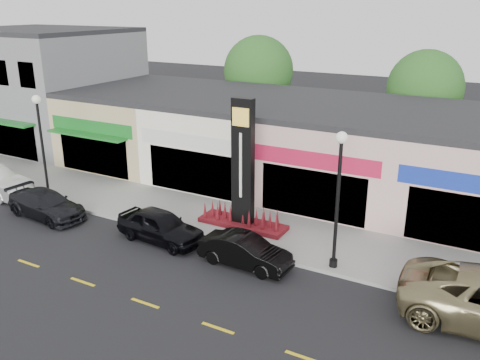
{
  "coord_description": "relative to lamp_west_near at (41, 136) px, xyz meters",
  "views": [
    {
      "loc": [
        13.39,
        -14.91,
        9.99
      ],
      "look_at": [
        2.96,
        4.0,
        2.46
      ],
      "focal_mm": 38.0,
      "sensor_mm": 36.0,
      "label": 1
    }
  ],
  "objects": [
    {
      "name": "ground",
      "position": [
        8.0,
        -2.5,
        -3.48
      ],
      "size": [
        120.0,
        120.0,
        0.0
      ],
      "primitive_type": "plane",
      "color": "black",
      "rests_on": "ground"
    },
    {
      "name": "sidewalk",
      "position": [
        8.0,
        1.85,
        -3.4
      ],
      "size": [
        52.0,
        4.3,
        0.15
      ],
      "primitive_type": "cube",
      "color": "gray",
      "rests_on": "ground"
    },
    {
      "name": "curb",
      "position": [
        8.0,
        -0.4,
        -3.4
      ],
      "size": [
        52.0,
        0.2,
        0.15
      ],
      "primitive_type": "cube",
      "color": "gray",
      "rests_on": "ground"
    },
    {
      "name": "building_grey_2story",
      "position": [
        -10.0,
        8.98,
        0.67
      ],
      "size": [
        12.0,
        10.95,
        8.3
      ],
      "color": "slate",
      "rests_on": "ground"
    },
    {
      "name": "shop_beige",
      "position": [
        -0.5,
        8.96,
        -1.08
      ],
      "size": [
        7.0,
        10.85,
        4.8
      ],
      "color": "tan",
      "rests_on": "ground"
    },
    {
      "name": "shop_cream",
      "position": [
        6.5,
        8.97,
        -1.08
      ],
      "size": [
        7.0,
        10.01,
        4.8
      ],
      "color": "white",
      "rests_on": "ground"
    },
    {
      "name": "shop_pink_w",
      "position": [
        13.5,
        8.97,
        -1.08
      ],
      "size": [
        7.0,
        10.01,
        4.8
      ],
      "color": "beige",
      "rests_on": "ground"
    },
    {
      "name": "tree_rear_west",
      "position": [
        4.0,
        17.0,
        1.74
      ],
      "size": [
        5.2,
        5.2,
        7.83
      ],
      "color": "#382619",
      "rests_on": "ground"
    },
    {
      "name": "tree_rear_mid",
      "position": [
        16.0,
        17.0,
        1.41
      ],
      "size": [
        4.8,
        4.8,
        7.29
      ],
      "color": "#382619",
      "rests_on": "ground"
    },
    {
      "name": "lamp_west_near",
      "position": [
        0.0,
        0.0,
        0.0
      ],
      "size": [
        0.44,
        0.44,
        5.47
      ],
      "color": "black",
      "rests_on": "sidewalk"
    },
    {
      "name": "lamp_east_near",
      "position": [
        16.0,
        0.0,
        0.0
      ],
      "size": [
        0.44,
        0.44,
        5.47
      ],
      "color": "black",
      "rests_on": "sidewalk"
    },
    {
      "name": "pylon_sign",
      "position": [
        11.0,
        1.7,
        -1.2
      ],
      "size": [
        4.2,
        1.3,
        6.0
      ],
      "color": "#500D16",
      "rests_on": "sidewalk"
    },
    {
      "name": "car_dark_sedan",
      "position": [
        1.87,
        -1.75,
        -2.82
      ],
      "size": [
        2.2,
        4.63,
        1.3
      ],
      "primitive_type": "imported",
      "rotation": [
        0.0,
        0.0,
        1.49
      ],
      "color": "black",
      "rests_on": "ground"
    },
    {
      "name": "car_black_sedan",
      "position": [
        8.43,
        -1.19,
        -2.76
      ],
      "size": [
        2.06,
        4.33,
        1.43
      ],
      "primitive_type": "imported",
      "rotation": [
        0.0,
        0.0,
        1.48
      ],
      "color": "black",
      "rests_on": "ground"
    },
    {
      "name": "car_black_conv",
      "position": [
        12.78,
        -1.38,
        -2.84
      ],
      "size": [
        1.49,
        3.88,
        1.26
      ],
      "primitive_type": "imported",
      "rotation": [
        0.0,
        0.0,
        1.53
      ],
      "color": "black",
      "rests_on": "ground"
    }
  ]
}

